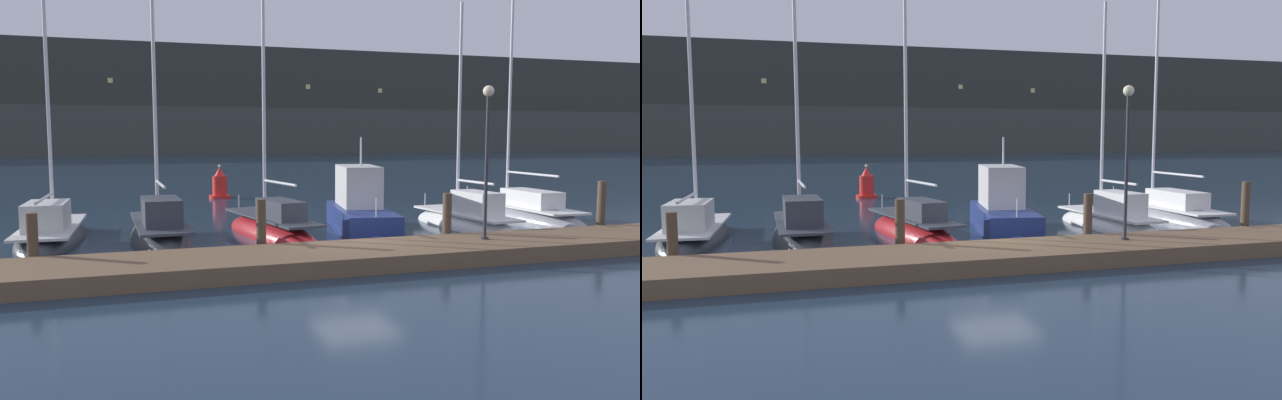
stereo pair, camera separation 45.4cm
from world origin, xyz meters
TOP-DOWN VIEW (x-y plane):
  - ground_plane at (0.00, 0.00)m, footprint 400.00×400.00m
  - dock at (0.00, -1.88)m, footprint 26.21×2.80m
  - mooring_pile_0 at (-8.96, -0.23)m, footprint 0.28×0.28m
  - mooring_pile_1 at (-2.99, -0.23)m, footprint 0.28×0.28m
  - mooring_pile_2 at (2.99, -0.23)m, footprint 0.28×0.28m
  - mooring_pile_3 at (8.96, -0.23)m, footprint 0.28×0.28m
  - sailboat_berth_1 at (-9.00, 4.67)m, footprint 2.33×7.03m
  - sailboat_berth_2 at (-5.59, 3.24)m, footprint 2.02×6.68m
  - sailboat_berth_3 at (-1.83, 3.27)m, footprint 2.71×6.94m
  - motorboat_berth_4 at (1.56, 3.52)m, footprint 3.06×6.30m
  - sailboat_berth_5 at (5.62, 2.98)m, footprint 1.99×6.38m
  - sailboat_berth_6 at (9.22, 4.86)m, footprint 2.00×8.41m
  - channel_buoy at (-1.46, 17.07)m, footprint 1.21×1.21m
  - dock_lamppost at (3.43, -1.68)m, footprint 0.32×0.32m
  - hillside_backdrop at (3.89, 99.30)m, footprint 240.00×23.00m

SIDE VIEW (x-z plane):
  - ground_plane at x=0.00m, z-range 0.00..0.00m
  - sailboat_berth_6 at x=9.22m, z-range -5.68..5.92m
  - sailboat_berth_2 at x=-5.59m, z-range -4.66..4.95m
  - sailboat_berth_1 at x=-9.00m, z-range -4.30..4.60m
  - sailboat_berth_3 at x=-1.83m, z-range -5.27..5.58m
  - sailboat_berth_5 at x=5.62m, z-range -4.36..4.70m
  - dock at x=0.00m, z-range 0.00..0.45m
  - motorboat_berth_4 at x=1.56m, z-range -1.63..2.47m
  - channel_buoy at x=-1.46m, z-range -0.25..1.61m
  - mooring_pile_0 at x=-8.96m, z-range 0.00..1.54m
  - mooring_pile_2 at x=2.99m, z-range 0.00..1.69m
  - mooring_pile_1 at x=-2.99m, z-range 0.00..1.69m
  - mooring_pile_3 at x=8.96m, z-range 0.00..1.94m
  - dock_lamppost at x=3.43m, z-range 1.17..5.65m
  - hillside_backdrop at x=3.89m, z-range -0.75..18.26m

